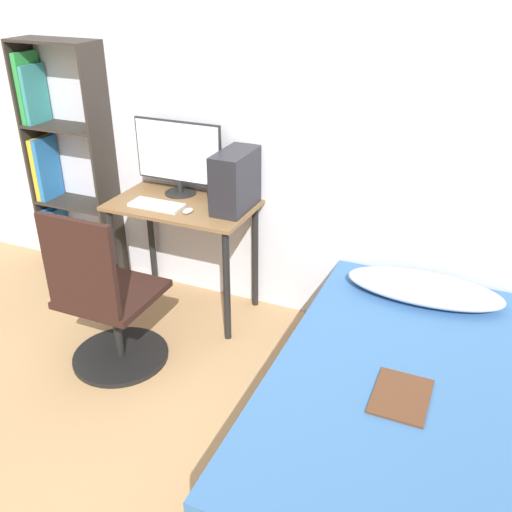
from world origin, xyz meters
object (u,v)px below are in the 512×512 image
Objects in this scene: monitor at (178,155)px; keyboard at (157,205)px; bookshelf at (60,165)px; pc_tower at (235,181)px; bed at (391,413)px; office_chair at (107,310)px.

keyboard is at bearing -94.76° from monitor.
bookshelf reaches higher than monitor.
bookshelf is at bearing 176.83° from pc_tower.
monitor is 1.65× the size of pc_tower.
monitor is at bearing 151.26° from bed.
office_chair is (0.99, -0.88, -0.47)m from bookshelf.
office_chair is 1.65× the size of monitor.
monitor is (0.98, 0.01, 0.19)m from bookshelf.
bookshelf is 2.76× the size of monitor.
bed is 5.86× the size of keyboard.
office_chair is 1.64m from bed.
bookshelf is at bearing 165.52° from keyboard.
pc_tower reaches higher than bed.
keyboard is at bearing 158.92° from bed.
monitor reaches higher than pc_tower.
bed is at bearing -0.46° from office_chair.
pc_tower is at bearing -3.17° from bookshelf.
keyboard is (-0.03, 0.63, 0.40)m from office_chair.
bookshelf is 0.84× the size of bed.
monitor is (-1.64, 0.90, 0.81)m from bed.
bookshelf is 1.00m from keyboard.
bed is (1.63, -0.01, -0.16)m from office_chair.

